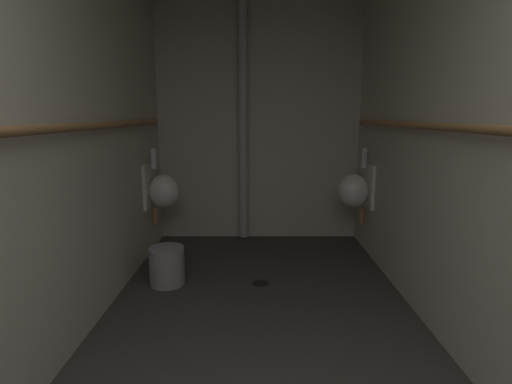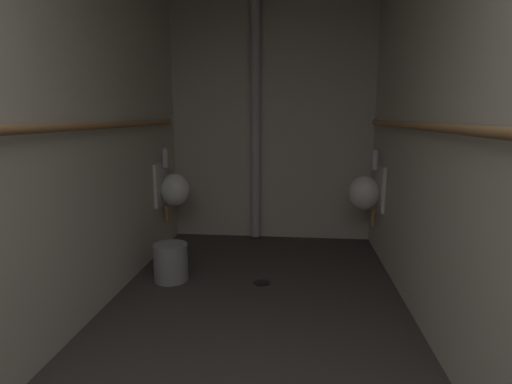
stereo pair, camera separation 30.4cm
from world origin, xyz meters
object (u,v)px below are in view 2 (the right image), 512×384
Objects in this scene: standpipe_back_wall at (256,120)px; waste_bin at (171,262)px; urinal_left_mid at (173,189)px; floor_drain at (262,283)px; urinal_right_mid at (366,192)px.

waste_bin is (-0.60, -1.24, -1.18)m from standpipe_back_wall.
floor_drain is at bearing -37.37° from urinal_left_mid.
urinal_left_mid reaches higher than floor_drain.
standpipe_back_wall is 1.81m from waste_bin.
urinal_right_mid reaches higher than floor_drain.
urinal_left_mid is 1.93m from urinal_right_mid.
urinal_right_mid is 0.29× the size of standpipe_back_wall.
floor_drain is at bearing -141.30° from urinal_right_mid.
standpipe_back_wall reaches higher than floor_drain.
urinal_right_mid is 2.38× the size of waste_bin.
urinal_right_mid is (1.93, 0.02, 0.00)m from urinal_left_mid.
standpipe_back_wall is at bearing 31.67° from urinal_left_mid.
standpipe_back_wall is (0.79, 0.49, 0.68)m from urinal_left_mid.
urinal_left_mid is 0.92m from waste_bin.
urinal_left_mid is at bearing -148.33° from standpipe_back_wall.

